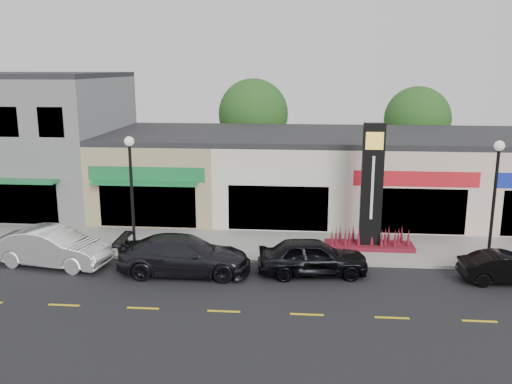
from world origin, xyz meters
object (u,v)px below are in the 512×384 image
pylon_sign (371,205)px  lamp_west_near (131,183)px  lamp_east_near (495,190)px  car_dark_sedan (184,255)px  car_black_conv (508,268)px  car_white_van (53,247)px  car_black_sedan (313,257)px

pylon_sign → lamp_west_near: bearing=-171.2°
lamp_east_near → car_dark_sedan: bearing=-171.6°
lamp_west_near → lamp_east_near: (16.00, 0.00, 0.00)m
lamp_west_near → car_black_conv: lamp_west_near is taller
car_dark_sedan → pylon_sign: bearing=-67.3°
lamp_west_near → car_black_conv: 16.53m
lamp_west_near → car_white_van: size_ratio=1.07×
lamp_east_near → pylon_sign: (-5.00, 1.70, -1.20)m
car_dark_sedan → car_black_conv: car_dark_sedan is taller
car_dark_sedan → lamp_west_near: bearing=53.8°
lamp_east_near → car_white_van: lamp_east_near is taller
lamp_west_near → pylon_sign: pylon_sign is taller
pylon_sign → car_black_conv: size_ratio=1.58×
car_dark_sedan → car_black_sedan: 5.46m
pylon_sign → car_white_van: pylon_sign is taller
car_dark_sedan → lamp_east_near: bearing=-82.8°
pylon_sign → car_white_van: bearing=-167.3°
pylon_sign → lamp_east_near: bearing=-18.7°
lamp_east_near → car_white_van: bearing=-175.5°
car_white_van → car_black_sedan: car_white_van is taller
lamp_east_near → car_black_sedan: size_ratio=1.18×
lamp_east_near → car_dark_sedan: lamp_east_near is taller
lamp_west_near → car_white_van: 4.43m
lamp_west_near → lamp_east_near: 16.00m
pylon_sign → car_black_sedan: size_ratio=1.29×
lamp_west_near → lamp_east_near: bearing=0.0°
lamp_west_near → car_dark_sedan: lamp_west_near is taller
lamp_east_near → pylon_sign: pylon_sign is taller
car_white_van → car_black_sedan: bearing=-80.8°
car_dark_sedan → car_black_sedan: car_dark_sedan is taller
car_black_sedan → car_black_conv: (7.94, -0.20, -0.17)m
car_dark_sedan → car_black_conv: bearing=-90.6°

